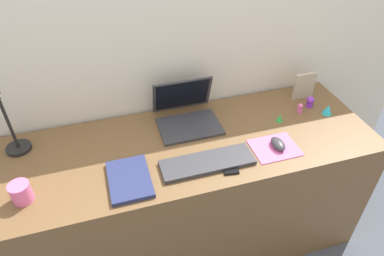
% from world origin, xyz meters
% --- Properties ---
extents(ground_plane, '(6.00, 6.00, 0.00)m').
position_xyz_m(ground_plane, '(0.00, 0.00, 0.00)').
color(ground_plane, '#474C56').
extents(back_wall, '(2.99, 0.05, 1.48)m').
position_xyz_m(back_wall, '(0.00, 0.35, 0.74)').
color(back_wall, silver).
rests_on(back_wall, ground_plane).
extents(desk, '(1.79, 0.61, 0.74)m').
position_xyz_m(desk, '(0.00, 0.00, 0.37)').
color(desk, brown).
rests_on(desk, ground_plane).
extents(laptop, '(0.30, 0.27, 0.21)m').
position_xyz_m(laptop, '(0.04, 0.17, 0.79)').
color(laptop, '#333338').
rests_on(laptop, desk).
extents(keyboard, '(0.41, 0.13, 0.02)m').
position_xyz_m(keyboard, '(0.04, -0.15, 0.75)').
color(keyboard, '#333338').
rests_on(keyboard, desk).
extents(mousepad, '(0.21, 0.17, 0.00)m').
position_xyz_m(mousepad, '(0.37, -0.14, 0.74)').
color(mousepad, pink).
rests_on(mousepad, desk).
extents(mouse, '(0.06, 0.10, 0.03)m').
position_xyz_m(mouse, '(0.38, -0.14, 0.76)').
color(mouse, '#333338').
rests_on(mouse, mousepad).
extents(cell_phone, '(0.08, 0.14, 0.01)m').
position_xyz_m(cell_phone, '(0.13, -0.18, 0.74)').
color(cell_phone, black).
rests_on(cell_phone, desk).
extents(desk_lamp, '(0.11, 0.14, 0.33)m').
position_xyz_m(desk_lamp, '(-0.76, 0.16, 0.90)').
color(desk_lamp, black).
rests_on(desk_lamp, desk).
extents(notebook_pad, '(0.17, 0.24, 0.02)m').
position_xyz_m(notebook_pad, '(-0.30, -0.15, 0.75)').
color(notebook_pad, navy).
rests_on(notebook_pad, desk).
extents(picture_frame, '(0.12, 0.02, 0.15)m').
position_xyz_m(picture_frame, '(0.71, 0.19, 0.81)').
color(picture_frame, '#B2A58C').
rests_on(picture_frame, desk).
extents(coffee_mug, '(0.08, 0.08, 0.08)m').
position_xyz_m(coffee_mug, '(-0.71, -0.13, 0.78)').
color(coffee_mug, pink).
rests_on(coffee_mug, desk).
extents(toy_figurine_purple, '(0.04, 0.04, 0.06)m').
position_xyz_m(toy_figurine_purple, '(0.70, 0.10, 0.77)').
color(toy_figurine_purple, purple).
rests_on(toy_figurine_purple, desk).
extents(toy_figurine_cyan, '(0.05, 0.05, 0.05)m').
position_xyz_m(toy_figurine_cyan, '(0.75, 0.02, 0.77)').
color(toy_figurine_cyan, '#28B7CC').
rests_on(toy_figurine_cyan, desk).
extents(toy_figurine_pink, '(0.03, 0.03, 0.05)m').
position_xyz_m(toy_figurine_pink, '(0.62, 0.07, 0.77)').
color(toy_figurine_pink, pink).
rests_on(toy_figurine_pink, desk).
extents(toy_figurine_green, '(0.03, 0.03, 0.04)m').
position_xyz_m(toy_figurine_green, '(0.49, 0.04, 0.76)').
color(toy_figurine_green, green).
rests_on(toy_figurine_green, desk).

